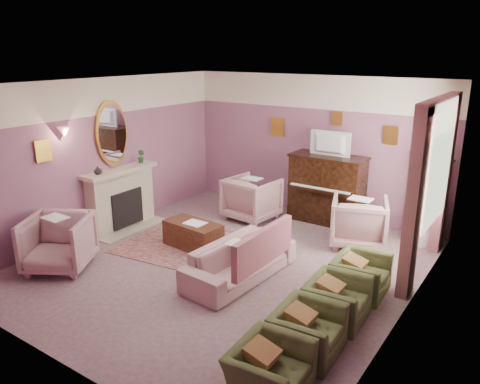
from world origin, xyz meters
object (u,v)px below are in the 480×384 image
Objects in this scene: olive_chair_b at (308,324)px; olive_chair_a at (270,363)px; side_table at (421,224)px; piano at (327,190)px; olive_chair_d at (361,269)px; floral_armchair_right at (359,219)px; olive_chair_c at (337,294)px; floral_armchair_left at (252,196)px; floral_armchair_front at (58,240)px; television at (329,142)px; sofa at (240,254)px; coffee_table at (193,235)px.

olive_chair_a is at bearing -90.00° from olive_chair_b.
olive_chair_b is 1.15× the size of side_table.
olive_chair_d is (1.58, -2.34, -0.30)m from piano.
olive_chair_a is (0.63, -4.02, -0.13)m from floral_armchair_right.
side_table is at bearing 85.63° from olive_chair_c.
floral_armchair_right is 1.69m from olive_chair_d.
floral_armchair_left is 1.00× the size of floral_armchair_front.
side_table is (0.24, 4.76, 0.00)m from olive_chair_a.
television is 0.99× the size of olive_chair_c.
olive_chair_b is 1.00× the size of olive_chair_d.
floral_armchair_left reaches higher than olive_chair_d.
floral_armchair_left is at bearing -150.75° from piano.
television reaches higher than sofa.
floral_armchair_front is (-3.48, -3.48, 0.00)m from floral_armchair_right.
side_table is (4.34, 4.22, -0.12)m from floral_armchair_front.
floral_armchair_left is at bearing -152.48° from television.
olive_chair_c is (2.92, -0.69, 0.12)m from coffee_table.
piano is 1.24m from floral_armchair_right.
side_table is at bearing 44.16° from floral_armchair_front.
piano is at bearing 124.06° from olive_chair_d.
piano reaches higher than olive_chair_b.
floral_armchair_right is at bearing 65.25° from sofa.
olive_chair_c is at bearing -63.41° from piano.
television is 3.14m from sofa.
floral_armchair_front is at bearing -134.97° from floral_armchair_right.
olive_chair_b is (0.00, 0.82, 0.00)m from olive_chair_a.
olive_chair_b is at bearing -90.00° from olive_chair_d.
olive_chair_b is (1.58, -3.93, -1.25)m from television.
olive_chair_a is at bearing -90.00° from olive_chair_c.
olive_chair_a is at bearing -7.52° from floral_armchair_front.
piano is 1.85m from side_table.
television is at bearing 59.06° from floral_armchair_front.
piano is 1.74× the size of olive_chair_c.
olive_chair_d is (0.00, 0.82, 0.00)m from olive_chair_c.
television is at bearing -90.00° from piano.
coffee_table is 1.24× the size of olive_chair_a.
television is 0.84× the size of floral_armchair_front.
sofa is at bearing -60.93° from floral_armchair_left.
floral_armchair_right is 1.35× the size of side_table.
olive_chair_d is at bearing 25.05° from floral_armchair_front.
sofa is at bearing 172.31° from olive_chair_c.
piano is at bearing 178.74° from side_table.
olive_chair_a and olive_chair_c have the same top height.
television is 0.80× the size of coffee_table.
floral_armchair_front is (-1.18, -1.79, 0.25)m from coffee_table.
television is 5.03m from floral_armchair_front.
television is at bearing 116.96° from olive_chair_c.
olive_chair_a is 0.82m from olive_chair_b.
sofa is 2.39m from floral_armchair_right.
olive_chair_d is (0.63, -1.56, -0.13)m from floral_armchair_right.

